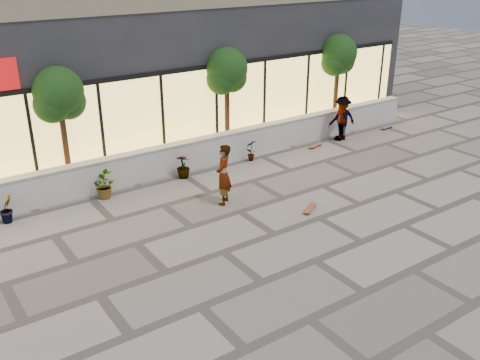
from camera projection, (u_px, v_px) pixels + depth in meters
ground at (315, 261)px, 13.13m from camera, size 80.00×80.00×0.00m
planter_wall at (178, 158)px, 18.22m from camera, size 22.00×0.42×1.04m
retail_building at (106, 28)px, 20.89m from camera, size 24.00×9.17×8.50m
shrub_b at (7, 209)px, 14.87m from camera, size 0.57×0.57×0.81m
shrub_c at (103, 186)px, 16.33m from camera, size 0.68×0.77×0.81m
shrub_d at (183, 166)px, 17.79m from camera, size 0.64×0.64×0.81m
shrub_e at (251, 150)px, 19.26m from camera, size 0.46×0.35×0.81m
tree_midwest at (59, 97)px, 15.94m from camera, size 1.60×1.50×3.92m
tree_mideast at (227, 73)px, 19.08m from camera, size 1.60×1.50×3.92m
tree_east at (338, 57)px, 21.96m from camera, size 1.60×1.50×3.92m
skater_center at (223, 175)px, 15.77m from camera, size 0.80×0.79×1.85m
skater_right_near at (341, 118)px, 21.20m from camera, size 1.12×0.94×1.79m
skater_right_far at (342, 118)px, 21.23m from camera, size 1.27×0.93×1.77m
skateboard_center at (310, 208)px, 15.65m from camera, size 0.76×0.56×0.09m
skateboard_right_near at (315, 145)px, 20.72m from camera, size 0.77×0.35×0.09m
skateboard_right_far at (387, 127)px, 22.86m from camera, size 0.75×0.28×0.09m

